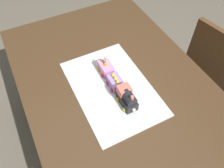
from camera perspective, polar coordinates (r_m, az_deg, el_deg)
ground_plane at (r=1.94m, az=-0.14°, el=-12.35°), size 8.00×8.00×0.00m
dining_table at (r=1.39m, az=-0.19°, el=-0.91°), size 1.40×1.00×0.74m
chair at (r=1.88m, az=24.50°, el=3.56°), size 0.47×0.47×0.86m
cake_board at (r=1.26m, az=-0.00°, el=-0.90°), size 0.60×0.40×0.00m
cake_locomotive at (r=1.16m, az=3.78°, el=-3.44°), size 0.14×0.08×0.12m
cake_car_hopper_lavender at (r=1.24m, az=0.83°, el=0.45°), size 0.10×0.08×0.07m
cake_car_gondola_bubblegum at (r=1.31m, az=-1.57°, el=4.05°), size 0.10×0.08×0.07m
birthday_candle at (r=1.26m, az=-1.69°, el=6.18°), size 0.01×0.01×0.05m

